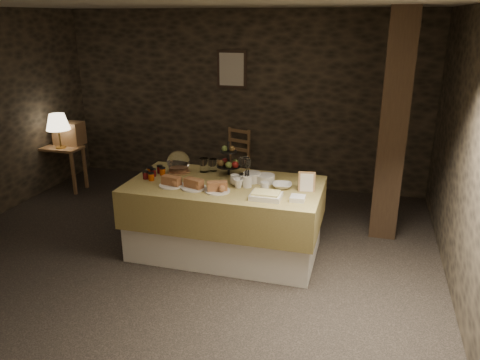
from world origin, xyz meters
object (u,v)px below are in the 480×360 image
(timber_column, at_px, (393,128))
(console_table, at_px, (61,155))
(buffet_table, at_px, (225,213))
(wine_rack, at_px, (69,133))
(chair, at_px, (234,161))
(fruit_stand, at_px, (229,162))
(table_lamp, at_px, (58,122))

(timber_column, bearing_deg, console_table, 176.30)
(buffet_table, height_order, timber_column, timber_column)
(console_table, bearing_deg, timber_column, -3.70)
(buffet_table, distance_m, console_table, 3.21)
(buffet_table, bearing_deg, timber_column, 29.84)
(wine_rack, distance_m, chair, 2.52)
(chair, relative_size, fruit_stand, 1.79)
(console_table, bearing_deg, table_lamp, -45.00)
(wine_rack, bearing_deg, buffet_table, -26.49)
(wine_rack, bearing_deg, table_lamp, -90.00)
(buffet_table, xyz_separation_m, timber_column, (1.68, 0.96, 0.83))
(buffet_table, distance_m, table_lamp, 3.19)
(table_lamp, bearing_deg, chair, 21.94)
(wine_rack, xyz_separation_m, timber_column, (4.58, -0.48, 0.47))
(console_table, bearing_deg, wine_rack, 74.48)
(console_table, relative_size, table_lamp, 1.31)
(timber_column, bearing_deg, chair, 151.44)
(chair, height_order, fruit_stand, fruit_stand)
(chair, xyz_separation_m, fruit_stand, (0.49, -1.88, 0.57))
(fruit_stand, bearing_deg, buffet_table, -82.18)
(wine_rack, relative_size, fruit_stand, 1.11)
(table_lamp, distance_m, fruit_stand, 3.01)
(chair, xyz_separation_m, timber_column, (2.21, -1.20, 0.91))
(table_lamp, bearing_deg, fruit_stand, -17.97)
(timber_column, bearing_deg, fruit_stand, -158.52)
(table_lamp, relative_size, fruit_stand, 1.34)
(table_lamp, relative_size, timber_column, 0.19)
(table_lamp, xyz_separation_m, chair, (2.37, 0.95, -0.66))
(buffet_table, bearing_deg, wine_rack, 153.51)
(timber_column, bearing_deg, wine_rack, 174.02)
(wine_rack, bearing_deg, fruit_stand, -22.04)
(buffet_table, bearing_deg, fruit_stand, 97.82)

